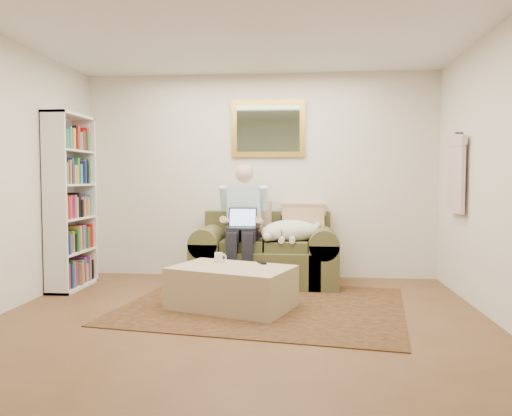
# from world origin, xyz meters

# --- Properties ---
(room_shell) EXTENTS (4.51, 5.00, 2.61)m
(room_shell) POSITION_xyz_m (0.00, 0.35, 1.30)
(room_shell) COLOR brown
(room_shell) RESTS_ON ground
(rug) EXTENTS (2.99, 2.54, 0.01)m
(rug) POSITION_xyz_m (0.18, 0.99, 0.01)
(rug) COLOR black
(rug) RESTS_ON room_shell
(sofa) EXTENTS (1.71, 0.87, 1.02)m
(sofa) POSITION_xyz_m (0.12, 2.03, 0.29)
(sofa) COLOR #464225
(sofa) RESTS_ON room_shell
(seated_man) EXTENTS (0.56, 0.80, 1.44)m
(seated_man) POSITION_xyz_m (-0.14, 1.88, 0.72)
(seated_man) COLOR #8CC4D8
(seated_man) RESTS_ON sofa
(laptop) EXTENTS (0.33, 0.26, 0.24)m
(laptop) POSITION_xyz_m (-0.14, 1.81, 0.75)
(laptop) COLOR black
(laptop) RESTS_ON seated_man
(sleeping_dog) EXTENTS (0.70, 0.44, 0.26)m
(sleeping_dog) POSITION_xyz_m (0.42, 1.95, 0.65)
(sleeping_dog) COLOR white
(sleeping_dog) RESTS_ON sofa
(ottoman) EXTENTS (1.30, 1.06, 0.41)m
(ottoman) POSITION_xyz_m (-0.13, 0.86, 0.20)
(ottoman) COLOR tan
(ottoman) RESTS_ON room_shell
(coffee_mug) EXTENTS (0.08, 0.08, 0.10)m
(coffee_mug) POSITION_xyz_m (-0.30, 1.09, 0.46)
(coffee_mug) COLOR white
(coffee_mug) RESTS_ON ottoman
(tv_remote) EXTENTS (0.11, 0.16, 0.02)m
(tv_remote) POSITION_xyz_m (0.15, 1.07, 0.42)
(tv_remote) COLOR black
(tv_remote) RESTS_ON ottoman
(bookshelf) EXTENTS (0.28, 0.80, 2.00)m
(bookshelf) POSITION_xyz_m (-2.10, 1.60, 1.00)
(bookshelf) COLOR white
(bookshelf) RESTS_ON room_shell
(wall_mirror) EXTENTS (0.94, 0.04, 0.72)m
(wall_mirror) POSITION_xyz_m (0.12, 2.47, 1.90)
(wall_mirror) COLOR gold
(wall_mirror) RESTS_ON room_shell
(hanging_shirt) EXTENTS (0.06, 0.52, 0.90)m
(hanging_shirt) POSITION_xyz_m (2.19, 1.60, 1.35)
(hanging_shirt) COLOR beige
(hanging_shirt) RESTS_ON room_shell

